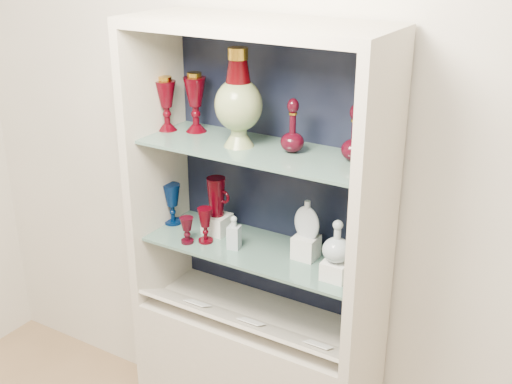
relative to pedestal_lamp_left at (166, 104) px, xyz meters
The scene contains 29 objects.
wall_back 0.51m from the pedestal_lamp_left, 23.21° to the left, with size 3.50×0.02×2.80m, color beige.
cabinet_back_panel 0.53m from the pedestal_lamp_left, 19.83° to the left, with size 0.98×0.02×1.15m, color black.
cabinet_side_left 0.26m from the pedestal_lamp_left, 141.95° to the right, with size 0.04×0.40×1.15m, color beige.
cabinet_side_right 0.96m from the pedestal_lamp_left, ahead, with size 0.04×0.40×1.15m, color beige.
cabinet_top_cap 0.56m from the pedestal_lamp_left, ahead, with size 1.00×0.40×0.04m, color beige.
shelf_lower 0.69m from the pedestal_lamp_left, ahead, with size 0.92×0.34×0.01m, color slate.
shelf_upper 0.46m from the pedestal_lamp_left, ahead, with size 0.92×0.34×0.01m, color slate.
label_ledge 0.92m from the pedestal_lamp_left, 17.81° to the right, with size 0.92×0.18×0.01m, color beige.
label_card_0 0.83m from the pedestal_lamp_left, 32.26° to the right, with size 0.10×0.07×0.00m, color white.
label_card_1 1.11m from the pedestal_lamp_left, 10.30° to the right, with size 0.10×0.07×0.00m, color white.
label_card_2 0.93m from the pedestal_lamp_left, 16.24° to the right, with size 0.10×0.07×0.00m, color white.
pedestal_lamp_left is the anchor object (origin of this frame).
pedestal_lamp_right 0.12m from the pedestal_lamp_left, 22.55° to the left, with size 0.09×0.09×0.24m, color #45020B, non-canonical shape.
enamel_urn 0.37m from the pedestal_lamp_left, ahead, with size 0.18×0.18×0.37m, color #08450F, non-canonical shape.
ruby_decanter_a 0.57m from the pedestal_lamp_left, ahead, with size 0.09×0.09×0.23m, color #3C0611, non-canonical shape.
ruby_decanter_b 0.80m from the pedestal_lamp_left, ahead, with size 0.09×0.09×0.22m, color #3C0611, non-canonical shape.
lidded_bowl 0.88m from the pedestal_lamp_left, ahead, with size 0.09×0.09×0.10m, color #3C0611, non-canonical shape.
cobalt_goblet 0.44m from the pedestal_lamp_left, 90.00° to the left, with size 0.08×0.08×0.18m, color #00143F, non-canonical shape.
ruby_goblet_tall 0.51m from the pedestal_lamp_left, 17.66° to the right, with size 0.06×0.06×0.15m, color #45020B, non-canonical shape.
ruby_goblet_small 0.52m from the pedestal_lamp_left, 35.07° to the right, with size 0.06×0.06×0.11m, color #3C0611, non-canonical shape.
riser_ruby_pitcher 0.54m from the pedestal_lamp_left, ahead, with size 0.10×0.10×0.08m, color silver.
ruby_pitcher 0.43m from the pedestal_lamp_left, ahead, with size 0.12×0.08×0.16m, color #45020B, non-canonical shape.
clear_square_bottle 0.58m from the pedestal_lamp_left, ahead, with size 0.05×0.05×0.14m, color #99AAB1, non-canonical shape.
riser_flat_flask 0.80m from the pedestal_lamp_left, ahead, with size 0.09×0.09×0.09m, color silver.
flat_flask 0.73m from the pedestal_lamp_left, ahead, with size 0.11×0.04×0.15m, color silver, non-canonical shape.
riser_clear_round_decanter 0.94m from the pedestal_lamp_left, ahead, with size 0.09×0.09×0.07m, color silver.
clear_round_decanter 0.89m from the pedestal_lamp_left, ahead, with size 0.10×0.10×0.16m, color #99AAB1, non-canonical shape.
riser_cameo_medallion 0.98m from the pedestal_lamp_left, ahead, with size 0.08×0.08×0.10m, color silver.
cameo_medallion 0.93m from the pedestal_lamp_left, ahead, with size 0.11×0.04×0.13m, color black, non-canonical shape.
Camera 1 is at (1.17, -0.41, 2.23)m, focal length 45.00 mm.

